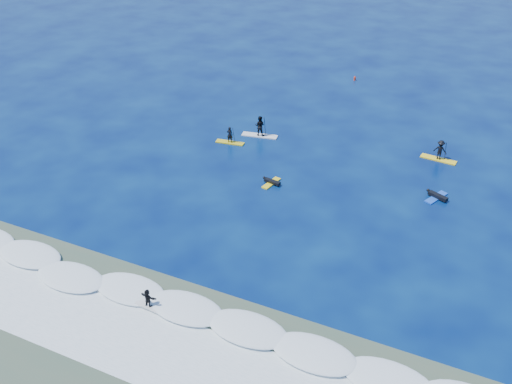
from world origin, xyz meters
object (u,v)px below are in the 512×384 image
at_px(prone_paddler_near, 271,182).
at_px(marker_buoy, 355,78).
at_px(sup_paddler_center, 260,128).
at_px(sup_paddler_right, 440,151).
at_px(wave_surfer, 148,299).
at_px(prone_paddler_far, 437,196).
at_px(sup_paddler_left, 230,137).

bearing_deg(prone_paddler_near, marker_buoy, 11.95).
bearing_deg(sup_paddler_center, sup_paddler_right, -2.09).
xyz_separation_m(sup_paddler_right, prone_paddler_near, (-11.44, -9.76, -0.68)).
distance_m(prone_paddler_near, wave_surfer, 16.19).
height_order(sup_paddler_center, prone_paddler_far, sup_paddler_center).
bearing_deg(sup_paddler_left, sup_paddler_right, 7.21).
bearing_deg(prone_paddler_far, sup_paddler_left, 108.57).
distance_m(sup_paddler_left, sup_paddler_right, 18.38).
bearing_deg(sup_paddler_center, sup_paddler_left, -137.61).
distance_m(sup_paddler_center, wave_surfer, 23.89).
relative_size(sup_paddler_center, sup_paddler_right, 1.11).
distance_m(sup_paddler_center, sup_paddler_right, 16.07).
distance_m(wave_surfer, marker_buoy, 41.30).
bearing_deg(wave_surfer, sup_paddler_center, 102.87).
bearing_deg(sup_paddler_left, prone_paddler_near, -46.21).
bearing_deg(prone_paddler_far, prone_paddler_near, 128.81).
relative_size(prone_paddler_near, prone_paddler_far, 0.89).
height_order(sup_paddler_left, prone_paddler_far, sup_paddler_left).
relative_size(sup_paddler_left, marker_buoy, 4.52).
bearing_deg(marker_buoy, prone_paddler_near, -88.61).
relative_size(sup_paddler_left, prone_paddler_near, 1.29).
distance_m(sup_paddler_right, marker_buoy, 19.54).
height_order(sup_paddler_right, wave_surfer, sup_paddler_right).
bearing_deg(sup_paddler_left, marker_buoy, 66.40).
height_order(sup_paddler_left, sup_paddler_right, sup_paddler_right).
height_order(sup_paddler_left, sup_paddler_center, sup_paddler_center).
height_order(prone_paddler_far, marker_buoy, marker_buoy).
xyz_separation_m(sup_paddler_left, wave_surfer, (5.54, -21.16, 0.16)).
distance_m(prone_paddler_far, wave_surfer, 23.58).
bearing_deg(sup_paddler_center, prone_paddler_far, -23.90).
bearing_deg(marker_buoy, sup_paddler_center, -102.26).
relative_size(sup_paddler_right, marker_buoy, 5.20).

